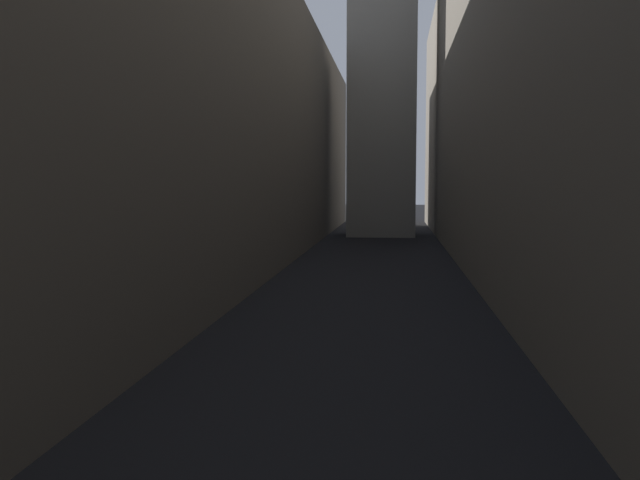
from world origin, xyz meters
name	(u,v)px	position (x,y,z in m)	size (l,w,h in m)	color
ground_plane	(371,273)	(0.00, 48.00, 0.00)	(264.00, 264.00, 0.00)	black
building_block_left	(181,117)	(-12.06, 50.00, 9.50)	(13.13, 108.00, 18.99)	#60594F
building_block_right	(554,67)	(10.66, 50.00, 12.22)	(10.33, 108.00, 24.45)	#756B5B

